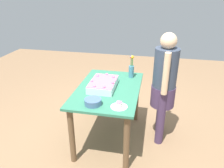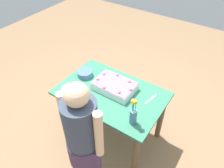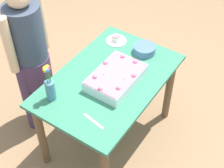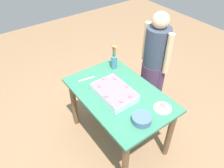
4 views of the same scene
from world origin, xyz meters
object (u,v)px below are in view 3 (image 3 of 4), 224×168
object	(u,v)px
serving_plate_with_slice	(116,40)
fruit_bowl	(144,49)
sheet_cake	(116,77)
flower_vase	(50,86)
person_standing	(30,52)
cake_knife	(94,121)

from	to	relation	value
serving_plate_with_slice	fruit_bowl	xyz separation A→B (m)	(-0.00, 0.29, 0.02)
sheet_cake	fruit_bowl	xyz separation A→B (m)	(-0.45, 0.01, -0.01)
sheet_cake	serving_plate_with_slice	world-z (taller)	sheet_cake
flower_vase	person_standing	distance (m)	0.53
serving_plate_with_slice	person_standing	world-z (taller)	person_standing
serving_plate_with_slice	cake_knife	distance (m)	0.95
cake_knife	flower_vase	bearing A→B (deg)	9.18
cake_knife	fruit_bowl	bearing A→B (deg)	-74.27
cake_knife	flower_vase	distance (m)	0.42
sheet_cake	flower_vase	xyz separation A→B (m)	(0.42, -0.31, 0.08)
cake_knife	serving_plate_with_slice	bearing A→B (deg)	-56.44
serving_plate_with_slice	person_standing	xyz separation A→B (m)	(0.61, -0.48, 0.06)
sheet_cake	person_standing	distance (m)	0.79
cake_knife	person_standing	size ratio (longest dim) A/B	0.13
sheet_cake	cake_knife	distance (m)	0.44
person_standing	flower_vase	bearing A→B (deg)	-29.41
serving_plate_with_slice	fruit_bowl	size ratio (longest dim) A/B	0.98
serving_plate_with_slice	flower_vase	bearing A→B (deg)	-1.52
sheet_cake	flower_vase	size ratio (longest dim) A/B	1.45
flower_vase	person_standing	bearing A→B (deg)	-119.41
serving_plate_with_slice	cake_knife	xyz separation A→B (m)	(0.88, 0.38, -0.01)
cake_knife	flower_vase	xyz separation A→B (m)	(-0.01, -0.40, 0.13)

